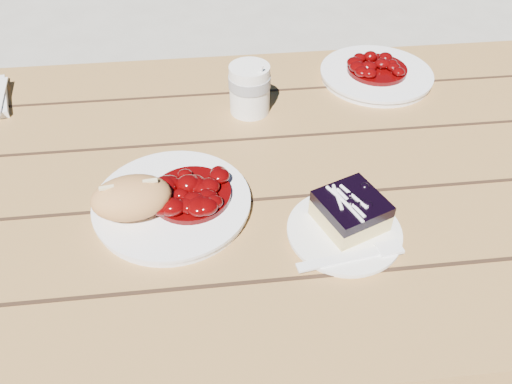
{
  "coord_description": "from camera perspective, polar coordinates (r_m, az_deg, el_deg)",
  "views": [
    {
      "loc": [
        0.16,
        -0.65,
        1.3
      ],
      "look_at": [
        0.22,
        -0.13,
        0.81
      ],
      "focal_mm": 35.0,
      "sensor_mm": 36.0,
      "label": 1
    }
  ],
  "objects": [
    {
      "name": "bread_roll",
      "position": [
        0.75,
        -14.03,
        -0.64
      ],
      "size": [
        0.13,
        0.09,
        0.06
      ],
      "primitive_type": "ellipsoid",
      "rotation": [
        0.0,
        0.0,
        0.12
      ],
      "color": "#BF8449",
      "rests_on": "main_plate"
    },
    {
      "name": "second_plate",
      "position": [
        1.12,
        13.54,
        12.88
      ],
      "size": [
        0.23,
        0.23,
        0.02
      ],
      "primitive_type": "cylinder",
      "color": "white",
      "rests_on": "picnic_table"
    },
    {
      "name": "blueberry_cake",
      "position": [
        0.74,
        10.76,
        -2.08
      ],
      "size": [
        0.11,
        0.11,
        0.05
      ],
      "rotation": [
        0.0,
        0.0,
        0.38
      ],
      "color": "#E7CF7E",
      "rests_on": "dessert_plate"
    },
    {
      "name": "picnic_table",
      "position": [
        0.98,
        -14.0,
        -5.49
      ],
      "size": [
        2.0,
        1.55,
        0.75
      ],
      "color": "brown",
      "rests_on": "ground"
    },
    {
      "name": "main_plate",
      "position": [
        0.79,
        -9.52,
        -1.36
      ],
      "size": [
        0.24,
        0.24,
        0.02
      ],
      "primitive_type": "cylinder",
      "color": "white",
      "rests_on": "picnic_table"
    },
    {
      "name": "second_stew",
      "position": [
        1.11,
        13.79,
        14.17
      ],
      "size": [
        0.13,
        0.13,
        0.04
      ],
      "primitive_type": null,
      "color": "#4D0203",
      "rests_on": "second_plate"
    },
    {
      "name": "fork_dessert",
      "position": [
        0.71,
        9.57,
        -7.55
      ],
      "size": [
        0.16,
        0.05,
        0.0
      ],
      "primitive_type": null,
      "rotation": [
        0.0,
        0.0,
        -1.42
      ],
      "color": "white",
      "rests_on": "dessert_plate"
    },
    {
      "name": "dessert_plate",
      "position": [
        0.75,
        10.02,
        -4.54
      ],
      "size": [
        0.16,
        0.16,
        0.01
      ],
      "primitive_type": "cylinder",
      "color": "white",
      "rests_on": "picnic_table"
    },
    {
      "name": "goulash_stew",
      "position": [
        0.77,
        -7.54,
        0.61
      ],
      "size": [
        0.12,
        0.12,
        0.04
      ],
      "primitive_type": null,
      "color": "#4D0203",
      "rests_on": "main_plate"
    },
    {
      "name": "coffee_cup",
      "position": [
        0.97,
        -0.74,
        11.66
      ],
      "size": [
        0.08,
        0.08,
        0.1
      ],
      "primitive_type": "cylinder",
      "color": "white",
      "rests_on": "picnic_table"
    }
  ]
}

